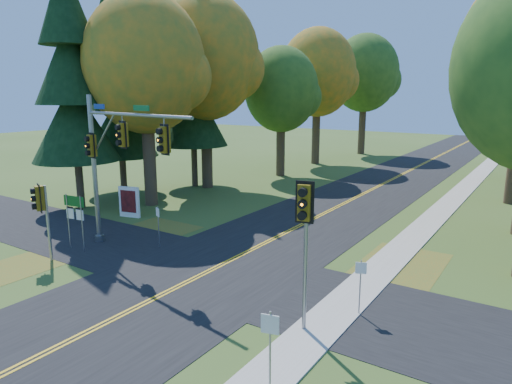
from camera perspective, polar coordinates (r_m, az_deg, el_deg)
The scene contains 25 objects.
ground at distance 19.05m, azimuth -9.57°, elevation -11.56°, with size 160.00×160.00×0.00m, color #3A541D.
road_main at distance 19.05m, azimuth -9.57°, elevation -11.53°, with size 8.00×160.00×0.02m, color black.
road_cross at distance 20.43m, azimuth -5.71°, elevation -9.74°, with size 60.00×6.00×0.02m, color black.
centerline_left at distance 19.10m, azimuth -9.80°, elevation -11.41°, with size 0.10×160.00×0.01m, color gold.
centerline_right at distance 18.98m, azimuth -9.35°, elevation -11.56°, with size 0.10×160.00×0.01m, color gold.
sidewalk_east at distance 15.86m, azimuth 7.83°, elevation -16.52°, with size 1.60×160.00×0.06m, color #9E998E.
leaf_patch_w_near at distance 26.05m, azimuth -14.11°, elevation -5.18°, with size 4.00×6.00×0.00m, color brown.
leaf_patch_e at distance 20.80m, azimuth 16.66°, elevation -9.81°, with size 3.50×8.00×0.00m, color brown.
leaf_patch_w_far at distance 23.09m, azimuth -28.86°, elevation -8.64°, with size 3.00×5.00×0.00m, color brown.
tree_w_a at distance 32.02m, azimuth -13.52°, elevation 15.21°, with size 8.00×8.00×14.15m.
tree_w_b at distance 37.54m, azimuth -6.25°, elevation 16.32°, with size 8.60×8.60×15.38m.
tree_w_c at distance 42.93m, azimuth 3.29°, elevation 12.61°, with size 6.80×6.80×11.91m.
tree_w_d at distance 50.95m, azimuth 7.83°, elevation 14.51°, with size 8.20×8.20×14.56m.
tree_w_e at distance 60.52m, azimuth 13.52°, elevation 14.19°, with size 8.40×8.40×14.97m.
pine_a at distance 32.48m, azimuth -22.20°, elevation 14.08°, with size 5.60×5.60×19.48m.
pine_b at distance 36.68m, azimuth -16.89°, elevation 12.53°, with size 5.60×5.60×17.31m.
pine_c at distance 38.10m, azimuth -8.04°, elevation 15.20°, with size 5.60×5.60×20.56m.
traffic_mast at distance 22.74m, azimuth -17.49°, elevation 4.70°, with size 8.24×1.78×7.58m.
east_signal_pole at distance 14.14m, azimuth 6.10°, elevation -3.44°, with size 0.58×0.68×5.04m.
ped_signal_pole at distance 22.77m, azimuth -25.33°, elevation -1.39°, with size 0.55×0.66×3.67m.
route_sign_cluster at distance 24.06m, azimuth -21.73°, elevation -2.25°, with size 1.30×0.21×2.81m.
info_kiosk at distance 29.68m, azimuth -15.56°, elevation -1.21°, with size 1.41×0.52×1.94m.
reg_sign_e_north at distance 16.45m, azimuth 12.93°, elevation -10.41°, with size 0.37×0.17×2.02m.
reg_sign_e_south at distance 11.83m, azimuth 1.76°, elevation -18.03°, with size 0.46×0.15×2.43m.
reg_sign_w at distance 23.43m, azimuth -12.14°, elevation -3.37°, with size 0.38×0.19×2.11m.
Camera 1 is at (12.05, -12.63, 7.62)m, focal length 32.00 mm.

